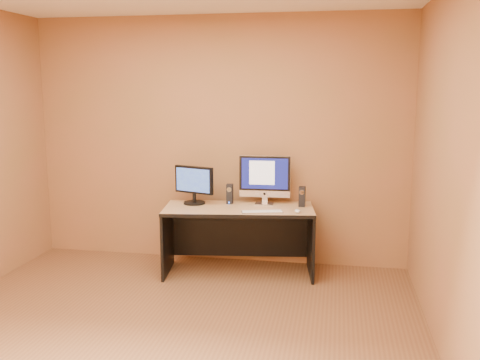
# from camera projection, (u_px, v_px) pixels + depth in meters

# --- Properties ---
(floor) EXTENTS (4.00, 4.00, 0.00)m
(floor) POSITION_uv_depth(u_px,v_px,m) (160.00, 342.00, 3.96)
(floor) COLOR brown
(floor) RESTS_ON ground
(walls) EXTENTS (4.00, 4.00, 2.60)m
(walls) POSITION_uv_depth(u_px,v_px,m) (155.00, 169.00, 3.73)
(walls) COLOR #975C3D
(walls) RESTS_ON ground
(desk) EXTENTS (1.55, 0.84, 0.68)m
(desk) POSITION_uv_depth(u_px,v_px,m) (239.00, 241.00, 5.36)
(desk) COLOR tan
(desk) RESTS_ON ground
(imac) EXTENTS (0.53, 0.21, 0.51)m
(imac) POSITION_uv_depth(u_px,v_px,m) (265.00, 180.00, 5.42)
(imac) COLOR #B1B1B6
(imac) RESTS_ON desk
(second_monitor) EXTENTS (0.49, 0.34, 0.39)m
(second_monitor) POSITION_uv_depth(u_px,v_px,m) (194.00, 185.00, 5.44)
(second_monitor) COLOR black
(second_monitor) RESTS_ON desk
(speaker_left) EXTENTS (0.06, 0.07, 0.20)m
(speaker_left) POSITION_uv_depth(u_px,v_px,m) (230.00, 194.00, 5.46)
(speaker_left) COLOR black
(speaker_left) RESTS_ON desk
(speaker_right) EXTENTS (0.07, 0.07, 0.20)m
(speaker_right) POSITION_uv_depth(u_px,v_px,m) (302.00, 197.00, 5.33)
(speaker_right) COLOR black
(speaker_right) RESTS_ON desk
(keyboard) EXTENTS (0.41, 0.21, 0.02)m
(keyboard) POSITION_uv_depth(u_px,v_px,m) (262.00, 212.00, 5.09)
(keyboard) COLOR silver
(keyboard) RESTS_ON desk
(mouse) EXTENTS (0.07, 0.10, 0.03)m
(mouse) POSITION_uv_depth(u_px,v_px,m) (297.00, 211.00, 5.08)
(mouse) COLOR white
(mouse) RESTS_ON desk
(cable_a) EXTENTS (0.07, 0.20, 0.01)m
(cable_a) POSITION_uv_depth(u_px,v_px,m) (267.00, 203.00, 5.49)
(cable_a) COLOR black
(cable_a) RESTS_ON desk
(cable_b) EXTENTS (0.07, 0.16, 0.01)m
(cable_b) POSITION_uv_depth(u_px,v_px,m) (263.00, 202.00, 5.54)
(cable_b) COLOR black
(cable_b) RESTS_ON desk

